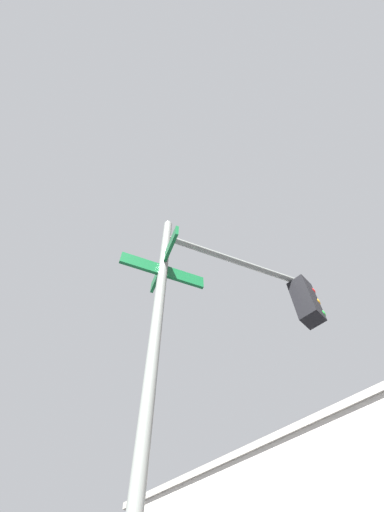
% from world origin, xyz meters
% --- Properties ---
extents(traffic_signal_near, '(1.52, 2.75, 6.27)m').
position_xyz_m(traffic_signal_near, '(-6.70, -5.88, 4.43)').
color(traffic_signal_near, slate).
rests_on(traffic_signal_near, ground_plane).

